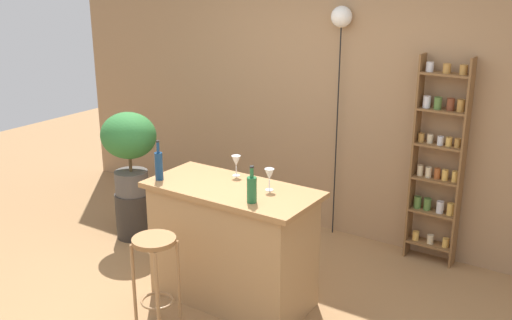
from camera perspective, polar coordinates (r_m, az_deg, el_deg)
ground at (r=4.64m, az=-4.42°, el=-14.54°), size 12.00×12.00×0.00m
back_wall at (r=5.68m, az=7.47°, el=6.72°), size 6.40×0.10×2.80m
kitchen_counter at (r=4.62m, az=-2.25°, el=-7.98°), size 1.31×0.62×0.93m
bar_stool at (r=4.28m, az=-9.55°, el=-9.71°), size 0.30×0.30×0.72m
spice_shelf at (r=5.29m, az=16.92°, el=-0.06°), size 0.43×0.15×1.81m
plant_stool at (r=5.89m, az=-11.55°, el=-5.12°), size 0.34×0.34×0.44m
potted_plant at (r=5.65m, az=-11.99°, el=1.57°), size 0.54×0.48×0.78m
bottle_wine_red at (r=4.61m, az=-9.23°, el=-0.48°), size 0.06×0.06×0.31m
bottle_soda_blue at (r=4.12m, az=-0.40°, el=-2.75°), size 0.07×0.07×0.26m
wine_glass_left at (r=4.34m, az=1.28°, el=-1.43°), size 0.07×0.07×0.16m
wine_glass_center at (r=4.64m, az=-1.90°, el=-0.14°), size 0.07×0.07×0.16m
pendant_globe_light at (r=5.46m, az=8.12°, el=12.89°), size 0.19×0.19×2.17m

